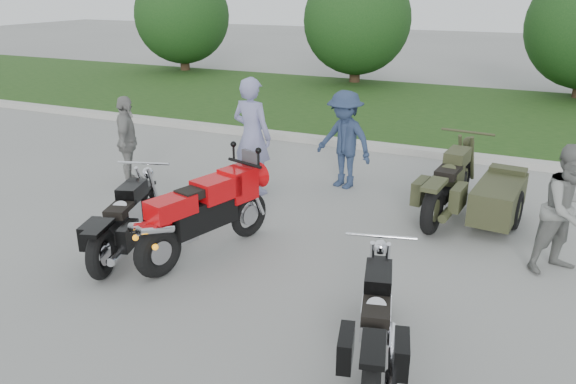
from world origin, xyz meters
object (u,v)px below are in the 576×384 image
at_px(cruiser_left, 124,223).
at_px(cruiser_right, 376,326).
at_px(person_stripe, 252,136).
at_px(person_denim, 344,140).
at_px(cruiser_sidecar, 477,194).
at_px(person_grey, 568,210).
at_px(sportbike_red, 203,212).
at_px(person_back, 127,141).

bearing_deg(cruiser_left, cruiser_right, -30.81).
distance_m(person_stripe, person_denim, 1.59).
relative_size(cruiser_left, cruiser_sidecar, 0.86).
height_order(person_stripe, person_denim, person_stripe).
bearing_deg(person_denim, person_stripe, -127.84).
height_order(person_stripe, person_grey, person_stripe).
distance_m(sportbike_red, person_back, 3.28).
distance_m(person_denim, person_back, 3.75).
height_order(cruiser_right, person_grey, person_grey).
distance_m(sportbike_red, cruiser_right, 2.92).
xyz_separation_m(cruiser_sidecar, person_back, (-5.76, -0.78, 0.34)).
height_order(sportbike_red, cruiser_sidecar, sportbike_red).
bearing_deg(person_stripe, person_grey, 177.06).
relative_size(sportbike_red, person_grey, 1.34).
distance_m(cruiser_left, person_grey, 5.52).
relative_size(cruiser_right, person_back, 1.30).
relative_size(sportbike_red, person_stripe, 1.10).
xyz_separation_m(sportbike_red, cruiser_sidecar, (3.06, 2.63, -0.17)).
relative_size(person_grey, person_back, 1.03).
relative_size(cruiser_left, person_grey, 1.30).
relative_size(person_stripe, person_denim, 1.16).
distance_m(cruiser_right, person_back, 6.18).
relative_size(cruiser_sidecar, person_stripe, 1.25).
distance_m(person_stripe, person_back, 2.23).
bearing_deg(person_stripe, cruiser_left, 88.60).
xyz_separation_m(cruiser_left, cruiser_right, (3.63, -0.90, -0.02)).
bearing_deg(cruiser_left, person_grey, 2.42).
xyz_separation_m(cruiser_sidecar, person_grey, (1.15, -1.16, 0.37)).
distance_m(cruiser_sidecar, person_denim, 2.42).
height_order(cruiser_sidecar, person_stripe, person_stripe).
distance_m(sportbike_red, person_grey, 4.46).
bearing_deg(cruiser_sidecar, sportbike_red, -133.40).
relative_size(cruiser_left, person_stripe, 1.07).
bearing_deg(person_grey, person_stripe, 125.81).
bearing_deg(person_back, cruiser_sidecar, -112.79).
xyz_separation_m(person_stripe, person_denim, (1.31, 0.89, -0.14)).
distance_m(person_grey, person_back, 6.92).
bearing_deg(cruiser_right, sportbike_red, 140.91).
relative_size(sportbike_red, person_denim, 1.28).
distance_m(sportbike_red, cruiser_left, 1.07).
distance_m(cruiser_sidecar, person_grey, 1.67).
bearing_deg(person_grey, cruiser_left, 156.04).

